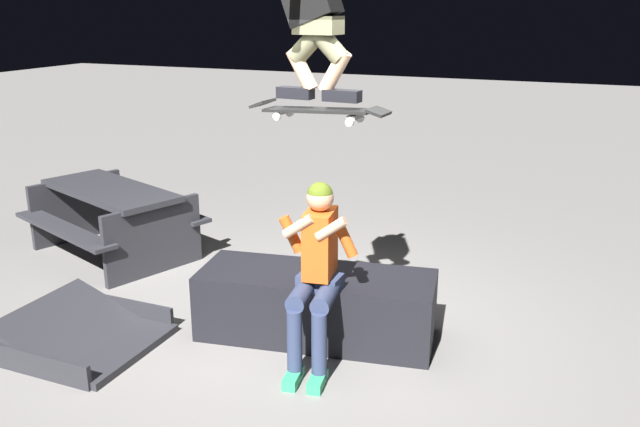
{
  "coord_description": "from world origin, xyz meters",
  "views": [
    {
      "loc": [
        -2.08,
        4.63,
        2.6
      ],
      "look_at": [
        -0.29,
        0.35,
        1.14
      ],
      "focal_mm": 37.62,
      "sensor_mm": 36.0,
      "label": 1
    }
  ],
  "objects_px": {
    "ledge_box_main": "(316,305)",
    "skater_airborne": "(311,7)",
    "kicker_ramp": "(86,339)",
    "skateboard": "(318,111)",
    "person_sitting_on_ledge": "(316,266)",
    "picnic_table_back": "(112,210)"
  },
  "relations": [
    {
      "from": "kicker_ramp",
      "to": "person_sitting_on_ledge",
      "type": "bearing_deg",
      "value": -164.58
    },
    {
      "from": "ledge_box_main",
      "to": "skater_airborne",
      "type": "relative_size",
      "value": 1.68
    },
    {
      "from": "ledge_box_main",
      "to": "picnic_table_back",
      "type": "xyz_separation_m",
      "value": [
        2.73,
        -0.88,
        0.23
      ]
    },
    {
      "from": "person_sitting_on_ledge",
      "to": "skateboard",
      "type": "height_order",
      "value": "skateboard"
    },
    {
      "from": "ledge_box_main",
      "to": "kicker_ramp",
      "type": "xyz_separation_m",
      "value": [
        1.62,
        0.87,
        -0.21
      ]
    },
    {
      "from": "ledge_box_main",
      "to": "skateboard",
      "type": "bearing_deg",
      "value": 116.52
    },
    {
      "from": "ledge_box_main",
      "to": "picnic_table_back",
      "type": "relative_size",
      "value": 0.91
    },
    {
      "from": "skater_airborne",
      "to": "skateboard",
      "type": "bearing_deg",
      "value": 176.31
    },
    {
      "from": "picnic_table_back",
      "to": "ledge_box_main",
      "type": "bearing_deg",
      "value": 162.23
    },
    {
      "from": "person_sitting_on_ledge",
      "to": "kicker_ramp",
      "type": "distance_m",
      "value": 1.98
    },
    {
      "from": "skater_airborne",
      "to": "kicker_ramp",
      "type": "relative_size",
      "value": 1.05
    },
    {
      "from": "skateboard",
      "to": "skater_airborne",
      "type": "distance_m",
      "value": 0.69
    },
    {
      "from": "skateboard",
      "to": "skater_airborne",
      "type": "bearing_deg",
      "value": -3.69
    },
    {
      "from": "kicker_ramp",
      "to": "picnic_table_back",
      "type": "height_order",
      "value": "picnic_table_back"
    },
    {
      "from": "kicker_ramp",
      "to": "skater_airborne",
      "type": "bearing_deg",
      "value": -159.75
    },
    {
      "from": "picnic_table_back",
      "to": "skater_airborne",
      "type": "bearing_deg",
      "value": 158.15
    },
    {
      "from": "person_sitting_on_ledge",
      "to": "kicker_ramp",
      "type": "relative_size",
      "value": 1.3
    },
    {
      "from": "person_sitting_on_ledge",
      "to": "skater_airborne",
      "type": "relative_size",
      "value": 1.23
    },
    {
      "from": "person_sitting_on_ledge",
      "to": "skateboard",
      "type": "distance_m",
      "value": 1.12
    },
    {
      "from": "skateboard",
      "to": "picnic_table_back",
      "type": "distance_m",
      "value": 3.37
    },
    {
      "from": "skateboard",
      "to": "kicker_ramp",
      "type": "height_order",
      "value": "skateboard"
    },
    {
      "from": "picnic_table_back",
      "to": "skateboard",
      "type": "bearing_deg",
      "value": 158.48
    }
  ]
}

